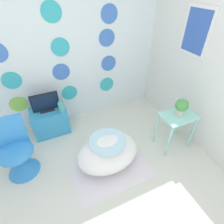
{
  "coord_description": "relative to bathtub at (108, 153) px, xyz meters",
  "views": [
    {
      "loc": [
        -0.36,
        -0.63,
        2.12
      ],
      "look_at": [
        0.37,
        0.96,
        0.75
      ],
      "focal_mm": 28.0,
      "sensor_mm": 36.0,
      "label": 1
    }
  ],
  "objects": [
    {
      "name": "bathtub",
      "position": [
        0.0,
        0.0,
        0.0
      ],
      "size": [
        0.84,
        0.58,
        0.5
      ],
      "color": "white",
      "rests_on": "ground_plane"
    },
    {
      "name": "wall_right",
      "position": [
        1.44,
        0.24,
        1.05
      ],
      "size": [
        0.06,
        3.01,
        2.6
      ],
      "color": "silver",
      "rests_on": "ground_plane"
    },
    {
      "name": "rug",
      "position": [
        -0.0,
        -0.1,
        -0.25
      ],
      "size": [
        1.06,
        0.7,
        0.01
      ],
      "color": "silver",
      "rests_on": "ground_plane"
    },
    {
      "name": "wall_back_dotted",
      "position": [
        -0.21,
        1.27,
        1.05
      ],
      "size": [
        4.26,
        0.05,
        2.6
      ],
      "color": "white",
      "rests_on": "ground_plane"
    },
    {
      "name": "side_table",
      "position": [
        1.06,
        -0.06,
        0.22
      ],
      "size": [
        0.48,
        0.34,
        0.59
      ],
      "color": "#99E0D8",
      "rests_on": "ground_plane"
    },
    {
      "name": "tv",
      "position": [
        -0.6,
        1.02,
        0.33
      ],
      "size": [
        0.41,
        0.12,
        0.3
      ],
      "color": "black",
      "rests_on": "tv_cabinet"
    },
    {
      "name": "chair",
      "position": [
        -1.09,
        0.4,
        0.01
      ],
      "size": [
        0.43,
        0.43,
        0.81
      ],
      "color": "#338CE0",
      "rests_on": "ground_plane"
    },
    {
      "name": "potted_plant_left",
      "position": [
        1.06,
        -0.06,
        0.49
      ],
      "size": [
        0.18,
        0.18,
        0.26
      ],
      "color": "beige",
      "rests_on": "side_table"
    },
    {
      "name": "tv_cabinet",
      "position": [
        -0.6,
        1.02,
        -0.03
      ],
      "size": [
        0.55,
        0.39,
        0.44
      ],
      "color": "#389ED6",
      "rests_on": "ground_plane"
    },
    {
      "name": "vase",
      "position": [
        -0.39,
        0.9,
        0.27
      ],
      "size": [
        0.1,
        0.1,
        0.19
      ],
      "color": "#51B2AD",
      "rests_on": "tv_cabinet"
    }
  ]
}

